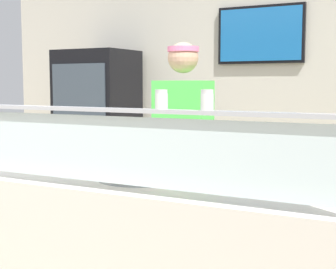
# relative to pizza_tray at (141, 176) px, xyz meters

# --- Properties ---
(shop_rear_unit) EXTENTS (6.56, 0.13, 2.70)m
(shop_rear_unit) POSITION_rel_pizza_tray_xyz_m (0.20, 2.35, 0.39)
(shop_rear_unit) COLOR beige
(shop_rear_unit) RESTS_ON ground
(serving_counter) EXTENTS (2.16, 0.73, 0.95)m
(serving_counter) POSITION_rel_pizza_tray_xyz_m (0.20, -0.04, -0.49)
(serving_counter) COLOR silver
(serving_counter) RESTS_ON ground
(sneeze_guard) EXTENTS (1.98, 0.06, 0.41)m
(sneeze_guard) POSITION_rel_pizza_tray_xyz_m (0.20, -0.35, 0.25)
(sneeze_guard) COLOR #B2B5BC
(sneeze_guard) RESTS_ON serving_counter
(pizza_tray) EXTENTS (0.50, 0.50, 0.04)m
(pizza_tray) POSITION_rel_pizza_tray_xyz_m (0.00, 0.00, 0.00)
(pizza_tray) COLOR #9EA0A8
(pizza_tray) RESTS_ON serving_counter
(pizza_server) EXTENTS (0.10, 0.29, 0.01)m
(pizza_server) POSITION_rel_pizza_tray_xyz_m (-0.05, -0.02, 0.02)
(pizza_server) COLOR #ADAFB7
(pizza_server) RESTS_ON pizza_tray
(parmesan_shaker) EXTENTS (0.06, 0.06, 0.09)m
(parmesan_shaker) POSITION_rel_pizza_tray_xyz_m (0.32, -0.35, 0.44)
(parmesan_shaker) COLOR white
(parmesan_shaker) RESTS_ON sneeze_guard
(pepper_flake_shaker) EXTENTS (0.06, 0.06, 0.09)m
(pepper_flake_shaker) POSITION_rel_pizza_tray_xyz_m (0.55, -0.35, 0.44)
(pepper_flake_shaker) COLOR white
(pepper_flake_shaker) RESTS_ON sneeze_guard
(worker_figure) EXTENTS (0.41, 0.50, 1.76)m
(worker_figure) POSITION_rel_pizza_tray_xyz_m (-0.08, 0.71, 0.04)
(worker_figure) COLOR #23232D
(worker_figure) RESTS_ON ground
(drink_fridge) EXTENTS (0.74, 0.64, 1.82)m
(drink_fridge) POSITION_rel_pizza_tray_xyz_m (-1.66, 1.90, -0.06)
(drink_fridge) COLOR black
(drink_fridge) RESTS_ON ground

